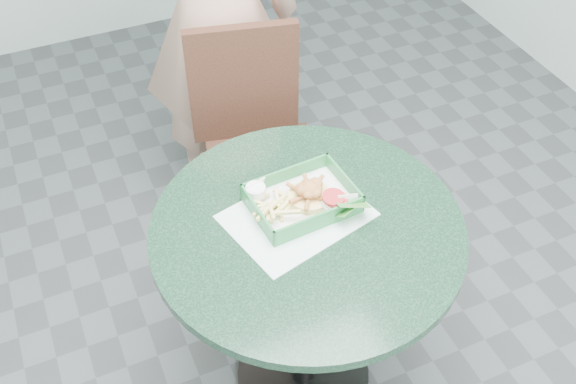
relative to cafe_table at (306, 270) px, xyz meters
name	(u,v)px	position (x,y,z in m)	size (l,w,h in m)	color
floor	(303,374)	(0.00, 0.00, -0.58)	(4.00, 5.00, 0.02)	#303335
cafe_table	(306,270)	(0.00, 0.00, 0.00)	(0.86, 0.86, 0.75)	black
dining_chair	(255,136)	(0.11, 0.67, -0.05)	(0.39, 0.40, 0.93)	black
placemat	(297,221)	(-0.01, 0.04, 0.17)	(0.37, 0.28, 0.00)	silver
food_basket	(302,206)	(0.02, 0.07, 0.19)	(0.28, 0.20, 0.06)	#257639
crab_sandwich	(310,197)	(0.04, 0.07, 0.22)	(0.12, 0.12, 0.07)	#E4C76F
fries_pile	(273,207)	(-0.06, 0.08, 0.21)	(0.12, 0.13, 0.05)	#E9D57B
sauce_ramekin	(256,193)	(-0.09, 0.14, 0.22)	(0.06, 0.06, 0.03)	white
garnish_cup	(338,210)	(0.09, 0.00, 0.21)	(0.11, 0.11, 0.04)	silver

